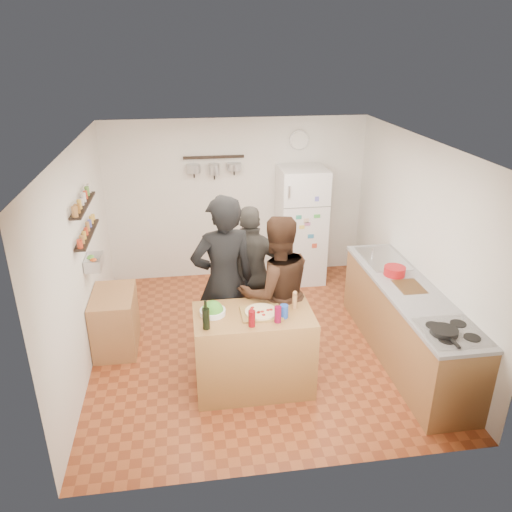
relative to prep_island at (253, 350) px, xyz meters
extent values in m
plane|color=brown|center=(0.17, 0.85, -0.46)|extent=(4.20, 4.20, 0.00)
plane|color=white|center=(0.17, 0.85, 2.04)|extent=(4.20, 4.20, 0.00)
plane|color=silver|center=(0.17, 2.95, 0.79)|extent=(4.00, 0.00, 4.00)
plane|color=silver|center=(-1.83, 0.85, 0.79)|extent=(0.00, 4.20, 4.20)
plane|color=silver|center=(2.17, 0.85, 0.79)|extent=(0.00, 4.20, 4.20)
cube|color=olive|center=(0.00, 0.00, 0.00)|extent=(1.25, 0.72, 0.91)
cube|color=olive|center=(0.08, -0.02, 0.47)|extent=(0.42, 0.34, 0.02)
cylinder|color=beige|center=(0.08, -0.02, 0.48)|extent=(0.34, 0.34, 0.02)
cylinder|color=silver|center=(-0.42, 0.05, 0.48)|extent=(0.27, 0.27, 0.05)
cylinder|color=black|center=(-0.50, -0.22, 0.57)|extent=(0.07, 0.07, 0.22)
cylinder|color=#60080D|center=(-0.05, -0.24, 0.54)|extent=(0.07, 0.07, 0.17)
cylinder|color=#5E0824|center=(0.22, -0.20, 0.54)|extent=(0.07, 0.07, 0.17)
cylinder|color=#9E7042|center=(0.45, 0.05, 0.54)|extent=(0.05, 0.05, 0.16)
cylinder|color=navy|center=(0.30, -0.12, 0.52)|extent=(0.09, 0.09, 0.14)
imported|color=black|center=(-0.26, 0.57, 0.57)|extent=(0.83, 0.63, 2.04)
imported|color=black|center=(0.32, 0.44, 0.46)|extent=(0.98, 0.82, 1.82)
imported|color=#302E2B|center=(0.12, 1.02, 0.42)|extent=(1.07, 0.53, 1.75)
cube|color=#9E7042|center=(1.87, 0.30, -0.01)|extent=(0.63, 2.63, 0.90)
cube|color=white|center=(1.87, -0.65, 0.46)|extent=(0.60, 0.62, 0.02)
cylinder|color=black|center=(1.77, -0.67, 0.49)|extent=(0.27, 0.27, 0.05)
cube|color=silver|center=(1.87, 1.15, 0.46)|extent=(0.50, 0.80, 0.03)
cube|color=olive|center=(1.87, 0.34, 0.46)|extent=(0.30, 0.40, 0.02)
cylinder|color=#A51218|center=(1.82, 0.66, 0.52)|extent=(0.26, 0.26, 0.11)
cube|color=white|center=(1.12, 2.60, 0.45)|extent=(0.70, 0.68, 1.80)
cylinder|color=silver|center=(1.12, 2.93, 1.69)|extent=(0.30, 0.03, 0.30)
cube|color=black|center=(-1.76, 1.05, 1.04)|extent=(0.12, 1.00, 0.02)
cube|color=black|center=(-1.76, 1.05, 1.40)|extent=(0.12, 1.00, 0.02)
cube|color=silver|center=(-1.73, 1.05, 0.69)|extent=(0.18, 0.35, 0.14)
cube|color=#AC7048|center=(-1.57, 1.01, -0.09)|extent=(0.50, 0.80, 0.73)
cube|color=black|center=(-0.18, 2.85, 1.49)|extent=(0.90, 0.04, 0.04)
camera|label=1|loc=(-0.64, -4.49, 3.07)|focal=35.00mm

